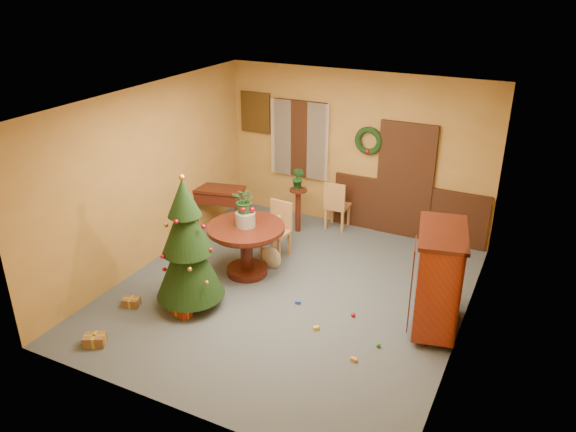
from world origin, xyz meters
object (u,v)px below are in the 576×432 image
Objects in this scene: chair_near at (278,227)px; sideboard at (438,277)px; writing_desk at (219,198)px; dining_table at (246,240)px; christmas_tree at (187,246)px.

chair_near is 0.65× the size of sideboard.
chair_near is at bearing -16.60° from writing_desk.
sideboard is (3.01, -0.15, 0.20)m from dining_table.
writing_desk is (-1.44, 0.43, 0.11)m from chair_near.
sideboard reaches higher than writing_desk.
chair_near is 1.51m from writing_desk.
christmas_tree is at bearing -103.05° from dining_table.
chair_near is 0.47× the size of christmas_tree.
writing_desk is at bearing 136.66° from dining_table.
writing_desk is 0.69× the size of sideboard.
sideboard is at bearing -17.69° from writing_desk.
dining_table is 1.21× the size of writing_desk.
writing_desk is (-1.29, 1.22, 0.03)m from dining_table.
dining_table is at bearing 177.06° from sideboard.
christmas_tree is 2.00× the size of writing_desk.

